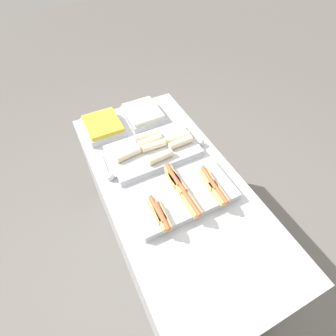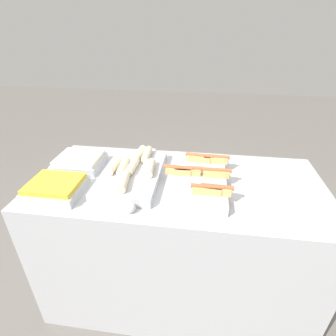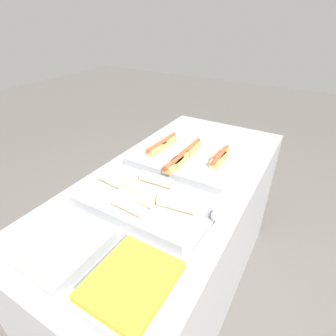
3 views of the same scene
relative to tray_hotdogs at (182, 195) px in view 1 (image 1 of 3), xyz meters
name	(u,v)px [view 1 (image 1 of 3)]	position (x,y,z in m)	size (l,w,h in m)	color
ground_plane	(171,249)	(-0.11, 0.00, -0.94)	(12.00, 12.00, 0.00)	slate
counter	(172,222)	(-0.11, 0.00, -0.48)	(1.60, 0.76, 0.90)	#B7BABF
tray_hotdogs	(182,195)	(0.00, 0.00, 0.00)	(0.36, 0.56, 0.10)	#B7BABF
tray_wraps	(154,150)	(-0.37, 0.01, 0.00)	(0.32, 0.54, 0.09)	#B7BABF
tray_side_front	(103,126)	(-0.72, -0.21, 0.00)	(0.27, 0.23, 0.07)	#B7BABF
tray_side_back	(143,114)	(-0.72, 0.08, 0.00)	(0.27, 0.23, 0.07)	#B7BABF
serving_spoon_near	(110,175)	(-0.31, -0.30, -0.01)	(0.21, 0.05, 0.05)	silver
serving_spoon_far	(199,142)	(-0.32, 0.30, -0.01)	(0.20, 0.05, 0.05)	silver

